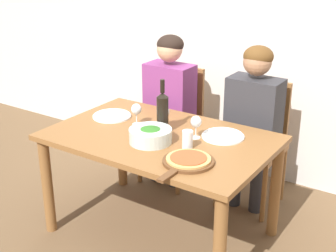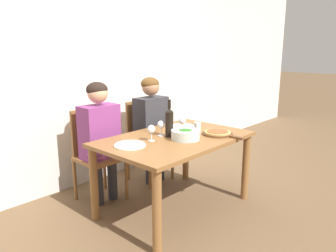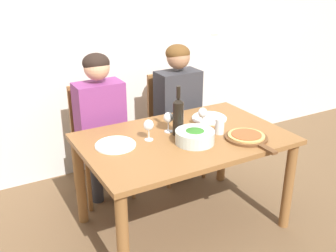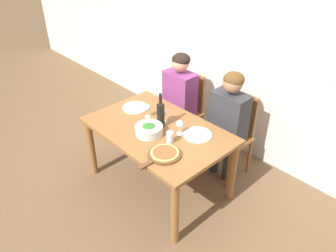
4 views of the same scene
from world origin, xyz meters
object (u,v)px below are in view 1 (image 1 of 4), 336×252
at_px(wine_bottle, 163,112).
at_px(water_tumbler, 188,140).
at_px(wine_glass_right, 196,123).
at_px(person_woman, 168,97).
at_px(dinner_plate_right, 223,136).
at_px(chair_left, 176,120).
at_px(person_man, 253,114).
at_px(pizza_on_board, 188,161).
at_px(wine_glass_left, 136,110).
at_px(broccoli_bowl, 150,135).
at_px(wine_glass_centre, 164,113).
at_px(dinner_plate_left, 112,116).
at_px(chair_right, 257,139).

height_order(wine_bottle, water_tumbler, wine_bottle).
relative_size(wine_glass_right, water_tumbler, 1.33).
xyz_separation_m(person_woman, dinner_plate_right, (0.73, -0.47, -0.01)).
xyz_separation_m(chair_left, person_man, (0.73, -0.11, 0.24)).
distance_m(person_man, pizza_on_board, 0.92).
bearing_deg(wine_glass_left, broccoli_bowl, -37.27).
height_order(person_man, wine_glass_centre, person_man).
bearing_deg(person_woman, dinner_plate_left, -100.69).
xyz_separation_m(person_man, dinner_plate_right, (0.00, -0.47, -0.01)).
bearing_deg(wine_bottle, wine_glass_centre, 115.90).
bearing_deg(pizza_on_board, wine_glass_left, 151.93).
relative_size(pizza_on_board, wine_glass_right, 2.89).
height_order(pizza_on_board, water_tumbler, water_tumbler).
relative_size(dinner_plate_right, wine_glass_left, 1.82).
relative_size(person_man, dinner_plate_right, 4.51).
bearing_deg(dinner_plate_left, wine_glass_centre, 4.91).
height_order(person_man, pizza_on_board, person_man).
distance_m(person_woman, wine_bottle, 0.72).
relative_size(person_woman, dinner_plate_left, 4.51).
xyz_separation_m(dinner_plate_right, wine_glass_centre, (-0.41, -0.07, 0.10)).
distance_m(dinner_plate_left, wine_glass_right, 0.70).
bearing_deg(wine_glass_left, water_tumbler, -16.38).
height_order(broccoli_bowl, pizza_on_board, broccoli_bowl).
bearing_deg(person_woman, dinner_plate_right, -32.73).
height_order(chair_left, water_tumbler, chair_left).
bearing_deg(person_woman, chair_right, 8.78).
bearing_deg(chair_right, wine_glass_left, -130.11).
bearing_deg(dinner_plate_left, wine_glass_left, -5.47).
distance_m(person_man, water_tumbler, 0.75).
xyz_separation_m(person_man, broccoli_bowl, (-0.34, -0.79, 0.03)).
bearing_deg(person_man, person_woman, 180.00).
bearing_deg(wine_glass_right, dinner_plate_left, 179.67).
height_order(wine_bottle, wine_glass_centre, wine_bottle).
bearing_deg(chair_left, person_man, -8.78).
xyz_separation_m(chair_right, person_man, (0.00, -0.11, 0.24)).
bearing_deg(broccoli_bowl, wine_glass_right, 46.09).
xyz_separation_m(chair_left, dinner_plate_left, (-0.11, -0.68, 0.23)).
bearing_deg(pizza_on_board, chair_left, 125.52).
height_order(pizza_on_board, wine_glass_right, wine_glass_right).
height_order(dinner_plate_left, wine_glass_right, wine_glass_right).
distance_m(broccoli_bowl, dinner_plate_left, 0.54).
relative_size(chair_left, broccoli_bowl, 3.53).
xyz_separation_m(pizza_on_board, wine_glass_right, (-0.15, 0.34, 0.09)).
relative_size(person_woman, wine_bottle, 3.45).
height_order(wine_glass_left, water_tumbler, wine_glass_left).
xyz_separation_m(dinner_plate_left, wine_glass_right, (0.70, -0.00, 0.10)).
xyz_separation_m(person_man, wine_glass_left, (-0.60, -0.60, 0.09)).
distance_m(person_woman, water_tumbler, 0.97).
bearing_deg(wine_glass_left, wine_bottle, -3.96).
relative_size(person_woman, wine_glass_left, 8.22).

